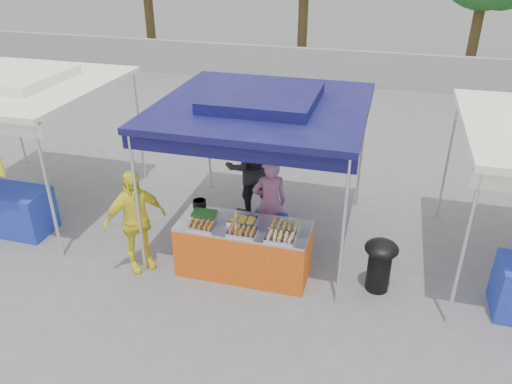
% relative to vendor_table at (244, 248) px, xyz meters
% --- Properties ---
extents(ground_plane, '(80.00, 80.00, 0.00)m').
position_rel_vendor_table_xyz_m(ground_plane, '(0.00, 0.10, -0.43)').
color(ground_plane, slate).
extents(back_wall, '(40.00, 0.25, 1.20)m').
position_rel_vendor_table_xyz_m(back_wall, '(0.00, 11.10, 0.17)').
color(back_wall, gray).
rests_on(back_wall, ground_plane).
extents(main_canopy, '(3.20, 3.20, 2.57)m').
position_rel_vendor_table_xyz_m(main_canopy, '(0.00, 1.07, 1.94)').
color(main_canopy, silver).
rests_on(main_canopy, ground_plane).
extents(neighbor_stall_left, '(3.20, 3.20, 2.57)m').
position_rel_vendor_table_xyz_m(neighbor_stall_left, '(-4.50, 0.67, 1.18)').
color(neighbor_stall_left, silver).
rests_on(neighbor_stall_left, ground_plane).
extents(vendor_table, '(2.00, 0.80, 0.85)m').
position_rel_vendor_table_xyz_m(vendor_table, '(0.00, 0.00, 0.00)').
color(vendor_table, '#E15714').
rests_on(vendor_table, ground_plane).
extents(food_tray_fl, '(0.42, 0.30, 0.07)m').
position_rel_vendor_table_xyz_m(food_tray_fl, '(-0.58, -0.24, 0.46)').
color(food_tray_fl, white).
rests_on(food_tray_fl, vendor_table).
extents(food_tray_fm, '(0.42, 0.30, 0.07)m').
position_rel_vendor_table_xyz_m(food_tray_fm, '(0.05, -0.24, 0.46)').
color(food_tray_fm, white).
rests_on(food_tray_fm, vendor_table).
extents(food_tray_fr, '(0.42, 0.30, 0.07)m').
position_rel_vendor_table_xyz_m(food_tray_fr, '(0.62, -0.24, 0.46)').
color(food_tray_fr, white).
rests_on(food_tray_fr, vendor_table).
extents(food_tray_bl, '(0.42, 0.30, 0.07)m').
position_rel_vendor_table_xyz_m(food_tray_bl, '(-0.66, 0.07, 0.46)').
color(food_tray_bl, white).
rests_on(food_tray_bl, vendor_table).
extents(food_tray_bm, '(0.42, 0.30, 0.07)m').
position_rel_vendor_table_xyz_m(food_tray_bm, '(-0.04, 0.07, 0.46)').
color(food_tray_bm, white).
rests_on(food_tray_bm, vendor_table).
extents(food_tray_br, '(0.42, 0.30, 0.07)m').
position_rel_vendor_table_xyz_m(food_tray_br, '(0.61, 0.09, 0.46)').
color(food_tray_br, white).
rests_on(food_tray_br, vendor_table).
extents(cooking_pot, '(0.21, 0.21, 0.12)m').
position_rel_vendor_table_xyz_m(cooking_pot, '(-0.83, 0.33, 0.49)').
color(cooking_pot, black).
rests_on(cooking_pot, vendor_table).
extents(skewer_cup, '(0.09, 0.09, 0.11)m').
position_rel_vendor_table_xyz_m(skewer_cup, '(-0.09, -0.10, 0.48)').
color(skewer_cup, silver).
rests_on(skewer_cup, vendor_table).
extents(wok_burner, '(0.49, 0.49, 0.83)m').
position_rel_vendor_table_xyz_m(wok_burner, '(2.03, 0.12, 0.07)').
color(wok_burner, black).
rests_on(wok_burner, ground_plane).
extents(crate_left, '(0.53, 0.37, 0.32)m').
position_rel_vendor_table_xyz_m(crate_left, '(-0.29, 0.54, -0.27)').
color(crate_left, '#172ABD').
rests_on(crate_left, ground_plane).
extents(crate_right, '(0.55, 0.38, 0.33)m').
position_rel_vendor_table_xyz_m(crate_right, '(0.23, 0.67, -0.26)').
color(crate_right, '#172ABD').
rests_on(crate_right, ground_plane).
extents(crate_stacked, '(0.54, 0.37, 0.32)m').
position_rel_vendor_table_xyz_m(crate_stacked, '(0.23, 0.67, 0.06)').
color(crate_stacked, '#172ABD').
rests_on(crate_stacked, crate_right).
extents(vendor_woman, '(0.68, 0.58, 1.58)m').
position_rel_vendor_table_xyz_m(vendor_woman, '(0.19, 0.87, 0.36)').
color(vendor_woman, '#A0668C').
rests_on(vendor_woman, ground_plane).
extents(helper_man, '(1.12, 1.05, 1.84)m').
position_rel_vendor_table_xyz_m(helper_man, '(-0.44, 1.86, 0.49)').
color(helper_man, '#232228').
rests_on(helper_man, ground_plane).
extents(customer_person, '(0.96, 1.01, 1.68)m').
position_rel_vendor_table_xyz_m(customer_person, '(-1.63, -0.32, 0.42)').
color(customer_person, '#FFF438').
rests_on(customer_person, ground_plane).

